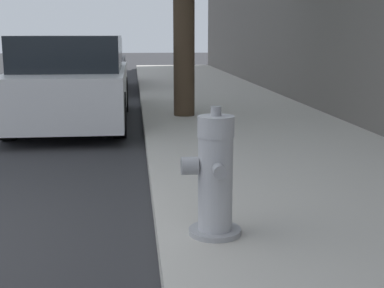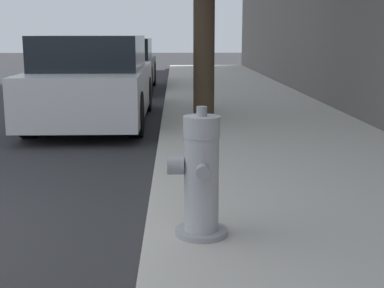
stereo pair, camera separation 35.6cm
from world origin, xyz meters
The scene contains 4 objects.
sidewalk_slab centered at (3.60, 0.00, 0.08)m, with size 3.12×40.00×0.15m.
fire_hydrant centered at (2.42, -0.04, 0.55)m, with size 0.41×0.42×0.87m.
parked_car_near centered at (0.91, 5.55, 0.70)m, with size 1.76×4.27×1.45m.
parked_car_mid centered at (0.77, 10.94, 0.67)m, with size 1.85×3.84×1.36m.
Camera 1 is at (1.90, -3.42, 1.48)m, focal length 50.00 mm.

